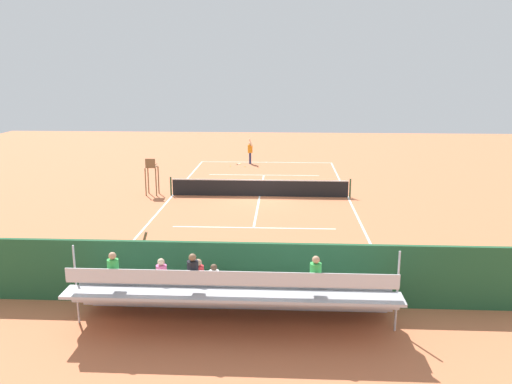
{
  "coord_description": "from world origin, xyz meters",
  "views": [
    {
      "loc": [
        -1.33,
        29.12,
        7.19
      ],
      "look_at": [
        0.0,
        4.0,
        1.2
      ],
      "focal_mm": 36.98,
      "sensor_mm": 36.0,
      "label": 1
    }
  ],
  "objects_px": {
    "umpire_chair": "(151,172)",
    "line_judge": "(143,260)",
    "equipment_bag": "(276,291)",
    "tennis_racket": "(239,164)",
    "tennis_player": "(250,151)",
    "tennis_ball_far": "(230,166)",
    "courtside_bench": "(336,280)",
    "tennis_net": "(260,188)",
    "tennis_ball_near": "(245,167)",
    "bleacher_stand": "(231,294)"
  },
  "relations": [
    {
      "from": "umpire_chair",
      "to": "line_judge",
      "type": "relative_size",
      "value": 1.11
    },
    {
      "from": "courtside_bench",
      "to": "equipment_bag",
      "type": "height_order",
      "value": "courtside_bench"
    },
    {
      "from": "equipment_bag",
      "to": "courtside_bench",
      "type": "bearing_deg",
      "value": -176.19
    },
    {
      "from": "bleacher_stand",
      "to": "umpire_chair",
      "type": "relative_size",
      "value": 4.23
    },
    {
      "from": "umpire_chair",
      "to": "tennis_player",
      "type": "height_order",
      "value": "umpire_chair"
    },
    {
      "from": "tennis_racket",
      "to": "line_judge",
      "type": "xyz_separation_m",
      "value": [
        1.18,
        23.19,
        1.0
      ]
    },
    {
      "from": "tennis_net",
      "to": "bleacher_stand",
      "type": "height_order",
      "value": "bleacher_stand"
    },
    {
      "from": "bleacher_stand",
      "to": "equipment_bag",
      "type": "relative_size",
      "value": 10.07
    },
    {
      "from": "tennis_player",
      "to": "tennis_ball_near",
      "type": "height_order",
      "value": "tennis_player"
    },
    {
      "from": "umpire_chair",
      "to": "tennis_ball_near",
      "type": "height_order",
      "value": "umpire_chair"
    },
    {
      "from": "tennis_net",
      "to": "tennis_ball_near",
      "type": "distance_m",
      "value": 9.02
    },
    {
      "from": "umpire_chair",
      "to": "courtside_bench",
      "type": "height_order",
      "value": "umpire_chair"
    },
    {
      "from": "bleacher_stand",
      "to": "umpire_chair",
      "type": "xyz_separation_m",
      "value": [
        6.1,
        -15.42,
        0.37
      ]
    },
    {
      "from": "umpire_chair",
      "to": "tennis_ball_far",
      "type": "xyz_separation_m",
      "value": [
        -3.6,
        -9.08,
        -1.28
      ]
    },
    {
      "from": "umpire_chair",
      "to": "tennis_ball_far",
      "type": "distance_m",
      "value": 9.85
    },
    {
      "from": "courtside_bench",
      "to": "tennis_ball_near",
      "type": "height_order",
      "value": "courtside_bench"
    },
    {
      "from": "courtside_bench",
      "to": "equipment_bag",
      "type": "xyz_separation_m",
      "value": [
        1.93,
        0.13,
        -0.38
      ]
    },
    {
      "from": "tennis_net",
      "to": "courtside_bench",
      "type": "height_order",
      "value": "tennis_net"
    },
    {
      "from": "umpire_chair",
      "to": "tennis_player",
      "type": "xyz_separation_m",
      "value": [
        -4.99,
        -10.27,
        -0.3
      ]
    },
    {
      "from": "tennis_net",
      "to": "bleacher_stand",
      "type": "xyz_separation_m",
      "value": [
        0.1,
        15.38,
        0.45
      ]
    },
    {
      "from": "tennis_ball_near",
      "to": "tennis_ball_far",
      "type": "height_order",
      "value": "same"
    },
    {
      "from": "courtside_bench",
      "to": "tennis_racket",
      "type": "xyz_separation_m",
      "value": [
        5.13,
        -23.43,
        -0.54
      ]
    },
    {
      "from": "tennis_net",
      "to": "tennis_player",
      "type": "xyz_separation_m",
      "value": [
        1.21,
        -10.3,
        0.51
      ]
    },
    {
      "from": "tennis_ball_far",
      "to": "tennis_net",
      "type": "bearing_deg",
      "value": 105.91
    },
    {
      "from": "bleacher_stand",
      "to": "equipment_bag",
      "type": "bearing_deg",
      "value": -121.86
    },
    {
      "from": "tennis_ball_far",
      "to": "line_judge",
      "type": "bearing_deg",
      "value": 88.32
    },
    {
      "from": "bleacher_stand",
      "to": "tennis_ball_far",
      "type": "distance_m",
      "value": 24.65
    },
    {
      "from": "equipment_bag",
      "to": "tennis_player",
      "type": "distance_m",
      "value": 23.83
    },
    {
      "from": "tennis_net",
      "to": "courtside_bench",
      "type": "xyz_separation_m",
      "value": [
        -3.07,
        13.27,
        0.06
      ]
    },
    {
      "from": "umpire_chair",
      "to": "equipment_bag",
      "type": "relative_size",
      "value": 2.38
    },
    {
      "from": "equipment_bag",
      "to": "tennis_ball_far",
      "type": "relative_size",
      "value": 13.64
    },
    {
      "from": "tennis_ball_near",
      "to": "line_judge",
      "type": "bearing_deg",
      "value": 85.42
    },
    {
      "from": "equipment_bag",
      "to": "line_judge",
      "type": "relative_size",
      "value": 0.47
    },
    {
      "from": "bleacher_stand",
      "to": "tennis_ball_far",
      "type": "xyz_separation_m",
      "value": [
        2.5,
        -24.5,
        -0.91
      ]
    },
    {
      "from": "tennis_net",
      "to": "line_judge",
      "type": "height_order",
      "value": "line_judge"
    },
    {
      "from": "line_judge",
      "to": "tennis_ball_near",
      "type": "bearing_deg",
      "value": -94.58
    },
    {
      "from": "tennis_racket",
      "to": "tennis_ball_far",
      "type": "bearing_deg",
      "value": 62.65
    },
    {
      "from": "equipment_bag",
      "to": "tennis_racket",
      "type": "bearing_deg",
      "value": -82.27
    },
    {
      "from": "umpire_chair",
      "to": "courtside_bench",
      "type": "relative_size",
      "value": 1.19
    },
    {
      "from": "umpire_chair",
      "to": "line_judge",
      "type": "bearing_deg",
      "value": 102.72
    },
    {
      "from": "equipment_bag",
      "to": "tennis_racket",
      "type": "height_order",
      "value": "equipment_bag"
    },
    {
      "from": "umpire_chair",
      "to": "courtside_bench",
      "type": "distance_m",
      "value": 16.23
    },
    {
      "from": "tennis_net",
      "to": "umpire_chair",
      "type": "bearing_deg",
      "value": -0.34
    },
    {
      "from": "umpire_chair",
      "to": "tennis_ball_far",
      "type": "relative_size",
      "value": 32.42
    },
    {
      "from": "tennis_ball_near",
      "to": "line_judge",
      "type": "distance_m",
      "value": 22.01
    },
    {
      "from": "tennis_ball_near",
      "to": "tennis_ball_far",
      "type": "xyz_separation_m",
      "value": [
        1.11,
        -0.24,
        0.0
      ]
    },
    {
      "from": "bleacher_stand",
      "to": "tennis_racket",
      "type": "height_order",
      "value": "bleacher_stand"
    },
    {
      "from": "courtside_bench",
      "to": "tennis_ball_far",
      "type": "relative_size",
      "value": 27.27
    },
    {
      "from": "tennis_net",
      "to": "line_judge",
      "type": "bearing_deg",
      "value": 76.01
    },
    {
      "from": "bleacher_stand",
      "to": "tennis_racket",
      "type": "distance_m",
      "value": 25.63
    }
  ]
}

